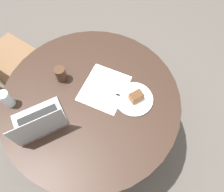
% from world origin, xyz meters
% --- Properties ---
extents(ground_plane, '(12.00, 12.00, 0.00)m').
position_xyz_m(ground_plane, '(0.00, 0.00, 0.00)').
color(ground_plane, '#4C4742').
extents(dining_table, '(1.20, 1.20, 0.70)m').
position_xyz_m(dining_table, '(0.00, 0.00, 0.56)').
color(dining_table, black).
rests_on(dining_table, ground_plane).
extents(paper_document, '(0.40, 0.37, 0.00)m').
position_xyz_m(paper_document, '(0.12, -0.01, 0.70)').
color(paper_document, white).
rests_on(paper_document, dining_table).
extents(plate, '(0.25, 0.25, 0.01)m').
position_xyz_m(plate, '(0.19, -0.22, 0.71)').
color(plate, silver).
rests_on(plate, dining_table).
extents(cake_slice, '(0.10, 0.08, 0.06)m').
position_xyz_m(cake_slice, '(0.20, -0.23, 0.74)').
color(cake_slice, brown).
rests_on(cake_slice, plate).
extents(fork, '(0.11, 0.15, 0.00)m').
position_xyz_m(fork, '(0.17, -0.17, 0.72)').
color(fork, silver).
rests_on(fork, plate).
extents(coffee_glass, '(0.07, 0.07, 0.11)m').
position_xyz_m(coffee_glass, '(-0.02, 0.25, 0.76)').
color(coffee_glass, '#3D2619').
rests_on(coffee_glass, dining_table).
extents(water_glass, '(0.07, 0.07, 0.13)m').
position_xyz_m(water_glass, '(-0.38, 0.36, 0.77)').
color(water_glass, silver).
rests_on(water_glass, dining_table).
extents(laptop, '(0.36, 0.31, 0.24)m').
position_xyz_m(laptop, '(-0.34, 0.09, 0.75)').
color(laptop, gray).
rests_on(laptop, dining_table).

